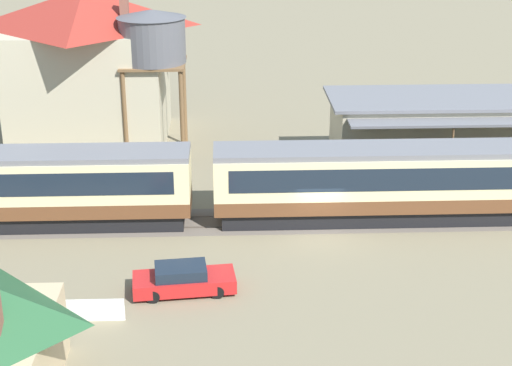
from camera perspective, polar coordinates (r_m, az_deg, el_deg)
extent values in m
plane|color=#7A7056|center=(42.44, 4.61, -3.53)|extent=(600.00, 600.00, 0.00)
cube|color=brown|center=(43.93, 10.04, -1.04)|extent=(19.91, 2.97, 0.80)
cube|color=beige|center=(43.37, 10.17, 0.81)|extent=(19.91, 2.97, 2.25)
cube|color=#192330|center=(43.33, 10.18, 0.95)|extent=(18.32, 3.01, 1.26)
cube|color=slate|center=(42.94, 10.28, 2.40)|extent=(19.91, 2.80, 0.30)
cube|color=black|center=(44.26, 9.97, -2.05)|extent=(19.11, 2.56, 0.88)
cylinder|color=black|center=(46.70, 17.70, -1.51)|extent=(0.90, 0.18, 0.90)
cylinder|color=black|center=(42.71, 1.51, -2.62)|extent=(0.90, 0.18, 0.90)
cylinder|color=black|center=(44.02, 1.39, -1.85)|extent=(0.90, 0.18, 0.90)
cube|color=brown|center=(44.57, -17.63, -1.43)|extent=(19.91, 2.97, 0.80)
cube|color=beige|center=(44.02, -17.85, 0.39)|extent=(19.91, 2.97, 2.25)
cube|color=#192330|center=(43.99, -17.87, 0.53)|extent=(18.32, 3.01, 1.26)
cube|color=slate|center=(43.60, -18.04, 1.95)|extent=(19.91, 2.80, 0.30)
cube|color=black|center=(44.90, -17.51, -2.42)|extent=(19.11, 2.56, 0.88)
cylinder|color=black|center=(42.97, -9.26, -2.76)|extent=(0.90, 0.18, 0.90)
cylinder|color=black|center=(44.27, -9.05, -1.99)|extent=(0.90, 0.18, 0.90)
cube|color=#665B51|center=(45.65, 15.74, -2.43)|extent=(108.86, 3.60, 0.01)
cube|color=#4C4238|center=(45.03, 16.00, -2.78)|extent=(108.86, 0.12, 0.04)
cube|color=#4C4238|center=(46.27, 15.48, -2.05)|extent=(108.86, 0.12, 0.04)
cube|color=#BCB293|center=(52.05, 12.78, 3.52)|extent=(12.76, 5.64, 4.54)
cube|color=slate|center=(51.38, 12.99, 6.04)|extent=(13.78, 6.09, 0.20)
cube|color=slate|center=(48.18, 14.01, 4.28)|extent=(12.25, 1.60, 0.16)
cylinder|color=brown|center=(48.29, 13.98, 1.68)|extent=(0.14, 0.14, 4.06)
cube|color=#BCB293|center=(56.72, -11.90, 7.05)|extent=(10.33, 9.94, 8.25)
pyramid|color=#9E2D23|center=(55.65, -12.33, 12.40)|extent=(11.15, 10.73, 2.49)
cube|color=brown|center=(53.26, -9.56, 12.33)|extent=(0.56, 0.56, 2.24)
cylinder|color=brown|center=(54.99, -5.22, 5.87)|extent=(0.28, 0.28, 6.23)
cylinder|color=brown|center=(55.31, -9.06, 5.78)|extent=(0.28, 0.28, 6.23)
cylinder|color=brown|center=(51.45, -5.40, 4.75)|extent=(0.28, 0.28, 6.23)
cylinder|color=brown|center=(51.79, -9.50, 4.66)|extent=(0.28, 0.28, 6.23)
cube|color=brown|center=(52.54, -7.46, 8.63)|extent=(4.20, 4.20, 0.16)
cylinder|color=#56565B|center=(52.22, -7.55, 10.28)|extent=(4.31, 4.31, 2.93)
cone|color=#56565B|center=(51.91, -7.64, 12.13)|extent=(4.53, 4.53, 0.50)
cube|color=red|center=(36.42, -5.25, -7.19)|extent=(4.84, 2.27, 0.66)
cube|color=#192330|center=(36.14, -5.50, -6.39)|extent=(2.48, 1.78, 0.51)
cylinder|color=black|center=(35.90, -2.83, -7.93)|extent=(0.62, 0.20, 0.62)
cylinder|color=black|center=(37.29, -3.07, -6.72)|extent=(0.62, 0.20, 0.62)
cylinder|color=black|center=(35.80, -7.50, -8.20)|extent=(0.62, 0.20, 0.62)
cylinder|color=black|center=(37.19, -7.55, -6.98)|extent=(0.62, 0.20, 0.62)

